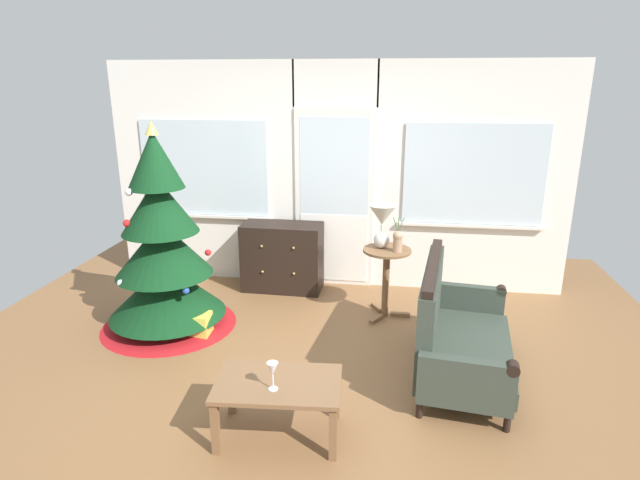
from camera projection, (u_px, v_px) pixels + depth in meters
name	position (u px, v px, depth m)	size (l,w,h in m)	color
ground_plane	(305.00, 374.00, 4.31)	(6.76, 6.76, 0.00)	brown
back_wall_with_door	(335.00, 177.00, 5.90)	(5.20, 0.14, 2.55)	white
christmas_tree	(164.00, 258.00, 4.97)	(1.31, 1.31, 1.99)	#4C331E
dresser_cabinet	(283.00, 257.00, 5.96)	(0.91, 0.46, 0.78)	black
settee_sofa	(453.00, 332.00, 4.23)	(0.88, 1.54, 0.96)	black
side_table	(386.00, 269.00, 5.23)	(0.50, 0.48, 0.72)	brown
table_lamp	(382.00, 220.00, 5.13)	(0.28, 0.28, 0.44)	silver
flower_vase	(398.00, 240.00, 5.06)	(0.11, 0.10, 0.35)	tan
coffee_table	(278.00, 390.00, 3.48)	(0.87, 0.58, 0.41)	brown
wine_glass	(273.00, 370.00, 3.34)	(0.08, 0.08, 0.20)	silver
gift_box	(198.00, 325.00, 4.93)	(0.22, 0.20, 0.22)	#D8C64C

